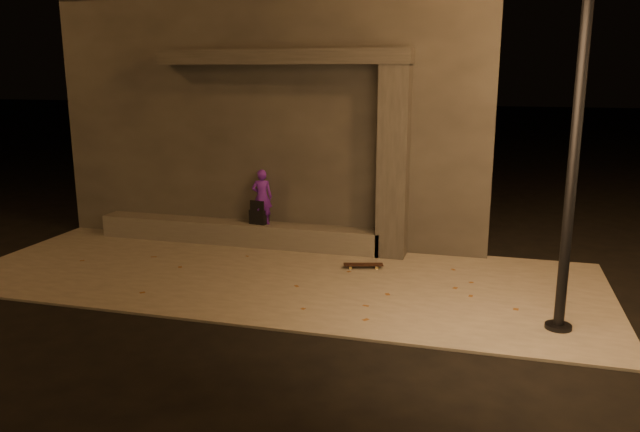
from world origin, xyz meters
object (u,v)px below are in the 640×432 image
(backpack, at_px, (259,215))
(street_lamp_0, at_px, (584,44))
(column, at_px, (393,163))
(skateboarder, at_px, (262,197))
(skateboard, at_px, (363,265))

(backpack, distance_m, street_lamp_0, 7.00)
(column, relative_size, backpack, 7.31)
(skateboarder, height_order, street_lamp_0, street_lamp_0)
(column, distance_m, street_lamp_0, 4.50)
(skateboard, xyz_separation_m, street_lamp_0, (3.15, -1.93, 3.75))
(skateboard, distance_m, street_lamp_0, 5.26)
(skateboard, bearing_deg, column, 54.44)
(column, xyz_separation_m, skateboarder, (-2.64, 0.00, -0.79))
(skateboarder, relative_size, backpack, 2.27)
(backpack, bearing_deg, street_lamp_0, -17.26)
(backpack, height_order, street_lamp_0, street_lamp_0)
(column, bearing_deg, skateboarder, 180.00)
(column, distance_m, skateboard, 2.02)
(column, bearing_deg, skateboard, -109.93)
(column, distance_m, backpack, 2.96)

